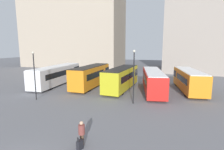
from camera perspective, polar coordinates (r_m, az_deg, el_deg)
name	(u,v)px	position (r m, az deg, el deg)	size (l,w,h in m)	color
building_block_left	(72,5)	(60.03, -12.79, 21.27)	(31.13, 13.60, 38.21)	tan
bus_0	(57,74)	(31.16, -17.46, 0.23)	(3.31, 12.47, 3.15)	silver
bus_1	(91,75)	(28.22, -6.80, -0.14)	(2.66, 10.15, 3.33)	orange
bus_2	(122,78)	(26.28, 3.18, -0.86)	(3.21, 10.13, 3.26)	gold
bus_3	(153,80)	(25.53, 13.27, -1.69)	(4.23, 10.95, 3.02)	red
bus_4	(189,80)	(27.64, 23.85, -1.41)	(3.96, 9.96, 3.03)	orange
traveler	(82,131)	(12.05, -9.90, -17.54)	(0.52, 0.52, 1.63)	#4C3828
suitcase	(80,145)	(11.93, -10.46, -21.50)	(0.35, 0.47, 0.86)	black
lamp_post_0	(134,73)	(19.36, 7.12, 0.72)	(0.28, 0.28, 6.03)	black
lamp_post_1	(34,72)	(22.66, -24.01, 0.95)	(0.28, 0.28, 5.82)	black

